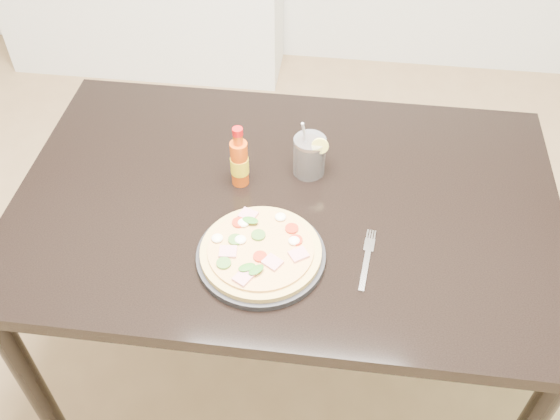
# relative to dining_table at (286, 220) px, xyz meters

# --- Properties ---
(dining_table) EXTENTS (1.40, 0.90, 0.75)m
(dining_table) POSITION_rel_dining_table_xyz_m (0.00, 0.00, 0.00)
(dining_table) COLOR black
(dining_table) RESTS_ON ground
(plate) EXTENTS (0.30, 0.30, 0.02)m
(plate) POSITION_rel_dining_table_xyz_m (-0.03, -0.21, 0.09)
(plate) COLOR black
(plate) RESTS_ON dining_table
(pizza) EXTENTS (0.28, 0.28, 0.03)m
(pizza) POSITION_rel_dining_table_xyz_m (-0.04, -0.20, 0.11)
(pizza) COLOR #D9B461
(pizza) RESTS_ON plate
(hot_sauce_bottle) EXTENTS (0.06, 0.06, 0.18)m
(hot_sauce_bottle) POSITION_rel_dining_table_xyz_m (-0.13, 0.05, 0.15)
(hot_sauce_bottle) COLOR #CC460C
(hot_sauce_bottle) RESTS_ON dining_table
(cola_cup) EXTENTS (0.09, 0.08, 0.17)m
(cola_cup) POSITION_rel_dining_table_xyz_m (0.05, 0.11, 0.14)
(cola_cup) COLOR black
(cola_cup) RESTS_ON dining_table
(fork) EXTENTS (0.04, 0.19, 0.00)m
(fork) POSITION_rel_dining_table_xyz_m (0.21, -0.17, 0.09)
(fork) COLOR silver
(fork) RESTS_ON dining_table
(media_console) EXTENTS (1.40, 0.34, 0.50)m
(media_console) POSITION_rel_dining_table_xyz_m (-0.94, 1.68, -0.42)
(media_console) COLOR white
(media_console) RESTS_ON ground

